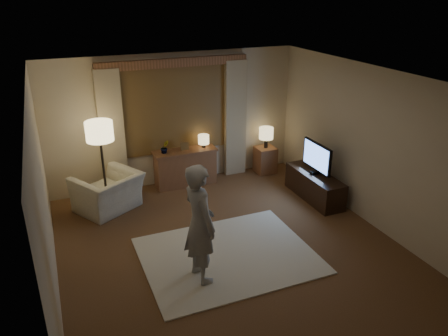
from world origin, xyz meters
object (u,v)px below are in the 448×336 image
sideboard (185,168)px  person (200,224)px  tv_stand (314,186)px  side_table (265,160)px  armchair (108,192)px

sideboard → person: (-0.76, -3.02, 0.51)m
sideboard → tv_stand: 2.56m
sideboard → side_table: 1.78m
tv_stand → person: (-2.81, -1.50, 0.61)m
side_table → person: (-2.54, -2.97, 0.58)m
side_table → tv_stand: (0.28, -1.48, -0.03)m
tv_stand → side_table: bearing=100.6°
armchair → person: person is taller
sideboard → person: 3.16m
sideboard → armchair: bearing=-162.6°
armchair → tv_stand: size_ratio=0.74×
side_table → person: size_ratio=0.33×
armchair → side_table: (3.38, 0.45, -0.06)m
side_table → person: bearing=-130.5°
armchair → tv_stand: bearing=134.0°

